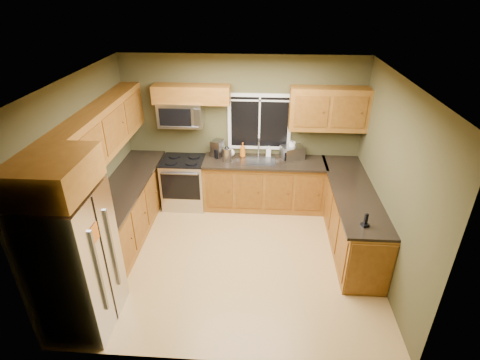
# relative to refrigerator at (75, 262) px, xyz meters

# --- Properties ---
(floor) EXTENTS (4.20, 4.20, 0.00)m
(floor) POSITION_rel_refrigerator_xyz_m (1.74, 1.30, -0.90)
(floor) COLOR tan
(floor) RESTS_ON ground
(ceiling) EXTENTS (4.20, 4.20, 0.00)m
(ceiling) POSITION_rel_refrigerator_xyz_m (1.74, 1.30, 1.80)
(ceiling) COLOR white
(ceiling) RESTS_ON back_wall
(back_wall) EXTENTS (4.20, 0.00, 4.20)m
(back_wall) POSITION_rel_refrigerator_xyz_m (1.74, 3.10, 0.45)
(back_wall) COLOR #484527
(back_wall) RESTS_ON ground
(front_wall) EXTENTS (4.20, 0.00, 4.20)m
(front_wall) POSITION_rel_refrigerator_xyz_m (1.74, -0.50, 0.45)
(front_wall) COLOR #484527
(front_wall) RESTS_ON ground
(left_wall) EXTENTS (0.00, 3.60, 3.60)m
(left_wall) POSITION_rel_refrigerator_xyz_m (-0.36, 1.30, 0.45)
(left_wall) COLOR #484527
(left_wall) RESTS_ON ground
(right_wall) EXTENTS (0.00, 3.60, 3.60)m
(right_wall) POSITION_rel_refrigerator_xyz_m (3.84, 1.30, 0.45)
(right_wall) COLOR #484527
(right_wall) RESTS_ON ground
(window) EXTENTS (1.12, 0.03, 1.02)m
(window) POSITION_rel_refrigerator_xyz_m (2.04, 3.08, 0.65)
(window) COLOR white
(window) RESTS_ON back_wall
(base_cabinets_left) EXTENTS (0.60, 2.65, 0.90)m
(base_cabinets_left) POSITION_rel_refrigerator_xyz_m (-0.06, 1.78, -0.45)
(base_cabinets_left) COLOR brown
(base_cabinets_left) RESTS_ON ground
(countertop_left) EXTENTS (0.65, 2.65, 0.04)m
(countertop_left) POSITION_rel_refrigerator_xyz_m (-0.04, 1.78, 0.02)
(countertop_left) COLOR black
(countertop_left) RESTS_ON base_cabinets_left
(base_cabinets_back) EXTENTS (2.17, 0.60, 0.90)m
(base_cabinets_back) POSITION_rel_refrigerator_xyz_m (2.15, 2.80, -0.45)
(base_cabinets_back) COLOR brown
(base_cabinets_back) RESTS_ON ground
(countertop_back) EXTENTS (2.17, 0.65, 0.04)m
(countertop_back) POSITION_rel_refrigerator_xyz_m (2.15, 2.78, 0.02)
(countertop_back) COLOR black
(countertop_back) RESTS_ON base_cabinets_back
(base_cabinets_peninsula) EXTENTS (0.60, 2.52, 0.90)m
(base_cabinets_peninsula) POSITION_rel_refrigerator_xyz_m (3.54, 1.84, -0.45)
(base_cabinets_peninsula) COLOR brown
(base_cabinets_peninsula) RESTS_ON ground
(countertop_peninsula) EXTENTS (0.65, 2.50, 0.04)m
(countertop_peninsula) POSITION_rel_refrigerator_xyz_m (3.51, 1.85, 0.02)
(countertop_peninsula) COLOR black
(countertop_peninsula) RESTS_ON base_cabinets_peninsula
(upper_cabinets_left) EXTENTS (0.33, 2.65, 0.72)m
(upper_cabinets_left) POSITION_rel_refrigerator_xyz_m (-0.20, 1.78, 0.96)
(upper_cabinets_left) COLOR brown
(upper_cabinets_left) RESTS_ON left_wall
(upper_cabinets_back_left) EXTENTS (1.30, 0.33, 0.30)m
(upper_cabinets_back_left) POSITION_rel_refrigerator_xyz_m (0.89, 2.94, 1.17)
(upper_cabinets_back_left) COLOR brown
(upper_cabinets_back_left) RESTS_ON back_wall
(upper_cabinets_back_right) EXTENTS (1.30, 0.33, 0.72)m
(upper_cabinets_back_right) POSITION_rel_refrigerator_xyz_m (3.19, 2.94, 0.96)
(upper_cabinets_back_right) COLOR brown
(upper_cabinets_back_right) RESTS_ON back_wall
(upper_cabinet_over_fridge) EXTENTS (0.72, 0.90, 0.38)m
(upper_cabinet_over_fridge) POSITION_rel_refrigerator_xyz_m (-0.00, 0.00, 1.13)
(upper_cabinet_over_fridge) COLOR brown
(upper_cabinet_over_fridge) RESTS_ON left_wall
(refrigerator) EXTENTS (0.74, 0.90, 1.80)m
(refrigerator) POSITION_rel_refrigerator_xyz_m (0.00, 0.00, 0.00)
(refrigerator) COLOR #B7B7BC
(refrigerator) RESTS_ON ground
(range) EXTENTS (0.76, 0.69, 0.94)m
(range) POSITION_rel_refrigerator_xyz_m (0.69, 2.77, -0.43)
(range) COLOR #B7B7BC
(range) RESTS_ON ground
(microwave) EXTENTS (0.76, 0.41, 0.42)m
(microwave) POSITION_rel_refrigerator_xyz_m (0.69, 2.91, 0.83)
(microwave) COLOR #B7B7BC
(microwave) RESTS_ON back_wall
(sink) EXTENTS (0.60, 0.42, 0.36)m
(sink) POSITION_rel_refrigerator_xyz_m (2.04, 2.79, 0.05)
(sink) COLOR slate
(sink) RESTS_ON countertop_back
(toaster_oven) EXTENTS (0.46, 0.42, 0.23)m
(toaster_oven) POSITION_rel_refrigerator_xyz_m (2.64, 2.92, 0.16)
(toaster_oven) COLOR #B7B7BC
(toaster_oven) RESTS_ON countertop_back
(coffee_maker) EXTENTS (0.24, 0.28, 0.30)m
(coffee_maker) POSITION_rel_refrigerator_xyz_m (1.30, 2.94, 0.18)
(coffee_maker) COLOR slate
(coffee_maker) RESTS_ON countertop_back
(kettle) EXTENTS (0.18, 0.18, 0.30)m
(kettle) POSITION_rel_refrigerator_xyz_m (1.49, 2.74, 0.18)
(kettle) COLOR #B7B7BC
(kettle) RESTS_ON countertop_back
(paper_towel_roll) EXTENTS (0.14, 0.14, 0.32)m
(paper_towel_roll) POSITION_rel_refrigerator_xyz_m (2.63, 2.98, 0.19)
(paper_towel_roll) COLOR white
(paper_towel_roll) RESTS_ON countertop_back
(soap_bottle_a) EXTENTS (0.11, 0.11, 0.27)m
(soap_bottle_a) POSITION_rel_refrigerator_xyz_m (1.75, 2.94, 0.17)
(soap_bottle_a) COLOR #D36413
(soap_bottle_a) RESTS_ON countertop_back
(soap_bottle_b) EXTENTS (0.09, 0.09, 0.19)m
(soap_bottle_b) POSITION_rel_refrigerator_xyz_m (2.22, 3.00, 0.13)
(soap_bottle_b) COLOR white
(soap_bottle_b) RESTS_ON countertop_back
(soap_bottle_c) EXTENTS (0.17, 0.17, 0.19)m
(soap_bottle_c) POSITION_rel_refrigerator_xyz_m (1.54, 2.95, 0.13)
(soap_bottle_c) COLOR white
(soap_bottle_c) RESTS_ON countertop_back
(cordless_phone) EXTENTS (0.11, 0.11, 0.19)m
(cordless_phone) POSITION_rel_refrigerator_xyz_m (3.46, 0.88, 0.10)
(cordless_phone) COLOR black
(cordless_phone) RESTS_ON countertop_peninsula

